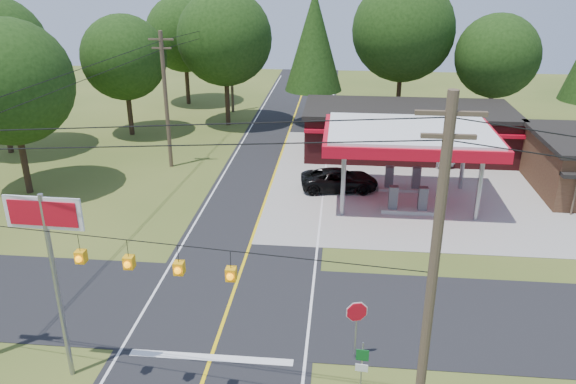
# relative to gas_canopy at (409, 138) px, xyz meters

# --- Properties ---
(ground) EXTENTS (120.00, 120.00, 0.00)m
(ground) POSITION_rel_gas_canopy_xyz_m (-9.00, -13.00, -4.27)
(ground) COLOR #3E511C
(ground) RESTS_ON ground
(main_highway) EXTENTS (8.00, 120.00, 0.02)m
(main_highway) POSITION_rel_gas_canopy_xyz_m (-9.00, -13.00, -4.26)
(main_highway) COLOR black
(main_highway) RESTS_ON ground
(cross_road) EXTENTS (70.00, 7.00, 0.02)m
(cross_road) POSITION_rel_gas_canopy_xyz_m (-9.00, -13.00, -4.25)
(cross_road) COLOR black
(cross_road) RESTS_ON ground
(lane_center_yellow) EXTENTS (0.15, 110.00, 0.00)m
(lane_center_yellow) POSITION_rel_gas_canopy_xyz_m (-9.00, -13.00, -4.24)
(lane_center_yellow) COLOR yellow
(lane_center_yellow) RESTS_ON main_highway
(gas_canopy) EXTENTS (10.60, 7.40, 4.88)m
(gas_canopy) POSITION_rel_gas_canopy_xyz_m (0.00, 0.00, 0.00)
(gas_canopy) COLOR gray
(gas_canopy) RESTS_ON ground
(convenience_store) EXTENTS (16.40, 7.55, 3.80)m
(convenience_store) POSITION_rel_gas_canopy_xyz_m (1.00, 9.98, -2.35)
(convenience_store) COLOR #4F1619
(convenience_store) RESTS_ON ground
(utility_pole_near_right) EXTENTS (1.80, 0.30, 11.50)m
(utility_pole_near_right) POSITION_rel_gas_canopy_xyz_m (-1.50, -20.00, 1.69)
(utility_pole_near_right) COLOR #473828
(utility_pole_near_right) RESTS_ON ground
(utility_pole_far_left) EXTENTS (1.80, 0.30, 10.00)m
(utility_pole_far_left) POSITION_rel_gas_canopy_xyz_m (-17.00, 5.00, 0.93)
(utility_pole_far_left) COLOR #473828
(utility_pole_far_left) RESTS_ON ground
(utility_pole_north) EXTENTS (0.30, 0.30, 9.50)m
(utility_pole_north) POSITION_rel_gas_canopy_xyz_m (-15.50, 22.00, 0.48)
(utility_pole_north) COLOR #473828
(utility_pole_north) RESTS_ON ground
(overhead_beacons) EXTENTS (17.04, 2.04, 1.03)m
(overhead_beacons) POSITION_rel_gas_canopy_xyz_m (-10.00, -19.00, 1.95)
(overhead_beacons) COLOR black
(overhead_beacons) RESTS_ON ground
(treeline_backdrop) EXTENTS (70.27, 51.59, 13.30)m
(treeline_backdrop) POSITION_rel_gas_canopy_xyz_m (-8.18, 11.01, 3.22)
(treeline_backdrop) COLOR #332316
(treeline_backdrop) RESTS_ON ground
(suv_car) EXTENTS (5.84, 5.84, 1.45)m
(suv_car) POSITION_rel_gas_canopy_xyz_m (-4.25, 1.50, -3.54)
(suv_car) COLOR black
(suv_car) RESTS_ON ground
(sedan_car) EXTENTS (5.49, 5.49, 1.38)m
(sedan_car) POSITION_rel_gas_canopy_xyz_m (3.00, 8.00, -3.58)
(sedan_car) COLOR silver
(sedan_car) RESTS_ON ground
(big_stop_sign) EXTENTS (2.74, 0.22, 7.36)m
(big_stop_sign) POSITION_rel_gas_canopy_xyz_m (-14.00, -18.01, 1.26)
(big_stop_sign) COLOR gray
(big_stop_sign) RESTS_ON ground
(octagonal_stop_sign) EXTENTS (0.87, 0.27, 2.58)m
(octagonal_stop_sign) POSITION_rel_gas_canopy_xyz_m (-3.39, -16.01, -2.34)
(octagonal_stop_sign) COLOR gray
(octagonal_stop_sign) RESTS_ON ground
(route_sign_post) EXTENTS (0.45, 0.10, 2.19)m
(route_sign_post) POSITION_rel_gas_canopy_xyz_m (-3.20, -17.96, -2.96)
(route_sign_post) COLOR gray
(route_sign_post) RESTS_ON ground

